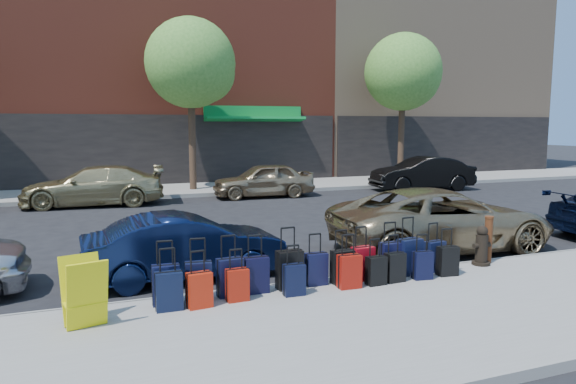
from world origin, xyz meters
name	(u,v)px	position (x,y,z in m)	size (l,w,h in m)	color
ground	(241,238)	(0.00, 0.00, 0.00)	(120.00, 120.00, 0.00)	black
sidewalk_near	(362,325)	(0.00, -6.50, 0.07)	(60.00, 4.00, 0.15)	gray
sidewalk_far	(180,190)	(0.00, 10.00, 0.07)	(60.00, 4.00, 0.15)	gray
curb_near	(307,284)	(0.00, -4.48, 0.07)	(60.00, 0.08, 0.15)	gray
curb_far	(188,196)	(0.00, 7.98, 0.07)	(60.00, 0.08, 0.15)	gray
building_right	(397,34)	(16.00, 17.99, 8.98)	(15.00, 12.12, 18.00)	#9F8061
tree_center	(194,66)	(0.64, 9.50, 5.41)	(3.80, 3.80, 7.27)	black
tree_right	(405,74)	(11.14, 9.50, 5.41)	(3.80, 3.80, 7.27)	black
suitcase_front_0	(166,285)	(-2.53, -4.84, 0.46)	(0.43, 0.26, 1.00)	black
suitcase_front_1	(199,281)	(-2.02, -4.83, 0.46)	(0.44, 0.28, 1.00)	black
suitcase_front_2	(230,277)	(-1.50, -4.81, 0.46)	(0.43, 0.26, 1.00)	black
suitcase_front_3	(256,275)	(-1.05, -4.80, 0.45)	(0.41, 0.23, 0.97)	black
suitcase_front_4	(289,269)	(-0.46, -4.80, 0.48)	(0.45, 0.27, 1.06)	black
suitcase_front_5	(316,269)	(0.05, -4.77, 0.43)	(0.38, 0.21, 0.91)	black
suitcase_front_6	(342,267)	(0.52, -4.85, 0.45)	(0.40, 0.23, 0.95)	black
suitcase_front_7	(363,263)	(0.94, -4.80, 0.45)	(0.42, 0.26, 0.97)	#9B0A15
suitcase_front_8	(391,259)	(1.57, -4.75, 0.46)	(0.42, 0.23, 1.00)	black
suitcase_front_9	(409,256)	(1.93, -4.80, 0.49)	(0.47, 0.30, 1.08)	black
suitcase_front_10	(434,256)	(2.49, -4.80, 0.44)	(0.41, 0.26, 0.93)	black
suitcase_back_0	(169,291)	(-2.52, -5.11, 0.44)	(0.40, 0.23, 0.94)	black
suitcase_back_1	(199,290)	(-2.07, -5.17, 0.42)	(0.39, 0.26, 0.88)	#AC1E0B
suitcase_back_2	(237,285)	(-1.45, -5.08, 0.41)	(0.35, 0.21, 0.83)	maroon
suitcase_back_4	(294,280)	(-0.51, -5.15, 0.41)	(0.36, 0.22, 0.83)	black
suitcase_back_6	(349,271)	(0.51, -5.13, 0.44)	(0.40, 0.24, 0.93)	maroon
suitcase_back_7	(376,271)	(1.02, -5.14, 0.40)	(0.35, 0.21, 0.81)	black
suitcase_back_8	(395,267)	(1.42, -5.10, 0.41)	(0.37, 0.23, 0.85)	black
suitcase_back_9	(422,265)	(1.98, -5.14, 0.41)	(0.37, 0.25, 0.82)	black
suitcase_back_10	(448,261)	(2.55, -5.11, 0.42)	(0.39, 0.25, 0.88)	black
fire_hydrant	(482,247)	(3.65, -4.75, 0.51)	(0.40, 0.36, 0.79)	black
bollard	(488,239)	(3.88, -4.67, 0.64)	(0.18, 0.18, 0.95)	#38190C
display_rack	(84,293)	(-3.69, -5.33, 0.62)	(0.66, 0.70, 0.96)	yellow
car_near_1	(187,247)	(-1.91, -3.12, 0.62)	(1.32, 3.79, 1.25)	#0C1636
car_near_2	(441,219)	(4.06, -2.93, 0.73)	(2.42, 5.24, 1.46)	#907B58
car_far_1	(93,186)	(-3.56, 7.09, 0.72)	(2.02, 4.97, 1.44)	tan
car_far_2	(263,180)	(2.91, 7.04, 0.70)	(1.65, 4.09, 1.39)	#957E5B
car_far_3	(422,174)	(10.28, 6.62, 0.75)	(1.59, 4.57, 1.50)	black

